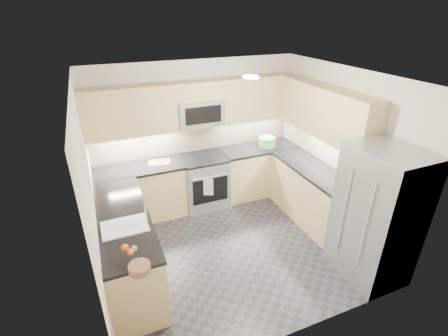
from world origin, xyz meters
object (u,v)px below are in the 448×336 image
refrigerator (377,215)px  fruit_basket (140,268)px  gas_range (204,182)px  microwave (199,112)px  cutting_board (159,162)px  utensil_bowl (267,142)px

refrigerator → fruit_basket: (-2.91, 0.13, 0.08)m
gas_range → microwave: bearing=90.0°
refrigerator → cutting_board: (-2.19, 2.48, 0.05)m
fruit_basket → cutting_board: bearing=73.2°
fruit_basket → microwave: bearing=59.0°
refrigerator → fruit_basket: refrigerator is taller
utensil_bowl → fruit_basket: utensil_bowl is taller
microwave → fruit_basket: microwave is taller
gas_range → cutting_board: bearing=175.4°
refrigerator → microwave: bearing=119.6°
refrigerator → utensil_bowl: size_ratio=5.91×
gas_range → cutting_board: size_ratio=2.65×
gas_range → microwave: size_ratio=1.20×
refrigerator → utensil_bowl: (-0.21, 2.42, 0.13)m
refrigerator → fruit_basket: 2.91m
microwave → gas_range: bearing=-90.0°
refrigerator → cutting_board: bearing=131.4°
gas_range → refrigerator: 2.86m
gas_range → utensil_bowl: bearing=-0.1°
gas_range → cutting_board: 0.89m
refrigerator → fruit_basket: bearing=177.5°
gas_range → refrigerator: bearing=-59.1°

